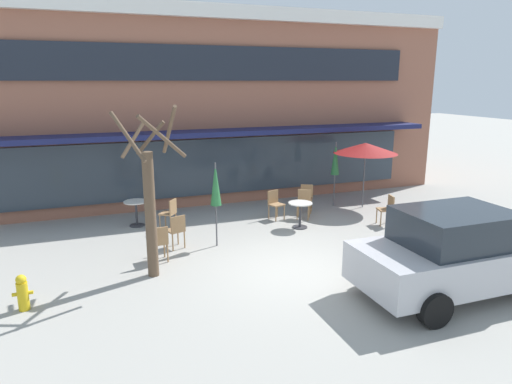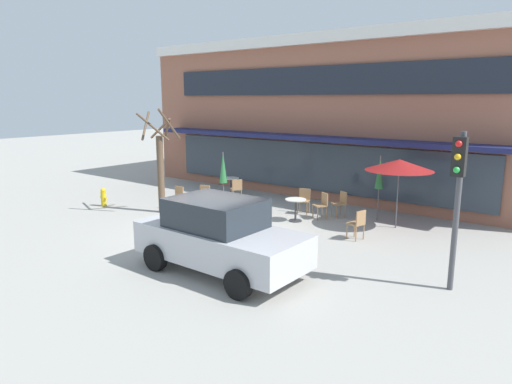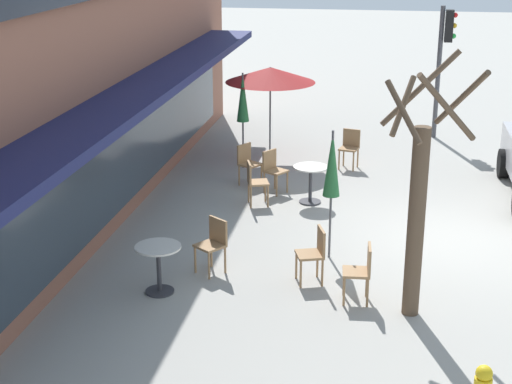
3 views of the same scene
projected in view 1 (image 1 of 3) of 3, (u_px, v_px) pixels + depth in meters
name	position (u px, v px, depth m)	size (l,w,h in m)	color
ground_plane	(290.00, 269.00, 10.44)	(80.00, 80.00, 0.00)	#9E9B93
building_facade	(191.00, 103.00, 18.73)	(17.74, 9.10, 6.58)	#935B47
cafe_table_near_wall	(300.00, 211.00, 13.25)	(0.70, 0.70, 0.76)	#333338
cafe_table_streetside	(136.00, 209.00, 13.41)	(0.70, 0.70, 0.76)	#333338
patio_umbrella_green_folded	(366.00, 148.00, 15.06)	(2.10, 2.10, 2.20)	#4C4C51
patio_umbrella_cream_folded	(335.00, 159.00, 15.32)	(0.28, 0.28, 2.20)	#4C4C51
patio_umbrella_corner_open	(216.00, 185.00, 11.52)	(0.28, 0.28, 2.20)	#4C4C51
cafe_chair_0	(159.00, 241.00, 10.72)	(0.43, 0.43, 0.89)	#9E754C
cafe_chair_1	(275.00, 202.00, 14.11)	(0.50, 0.50, 0.89)	#9E754C
cafe_chair_2	(306.00, 196.00, 14.87)	(0.55, 0.55, 0.89)	#9E754C
cafe_chair_3	(176.00, 229.00, 11.59)	(0.51, 0.51, 0.89)	#9E754C
cafe_chair_4	(387.00, 208.00, 13.53)	(0.49, 0.49, 0.89)	#9E754C
cafe_chair_5	(170.00, 212.00, 13.11)	(0.56, 0.56, 0.89)	#9E754C
cafe_chair_6	(304.00, 202.00, 14.19)	(0.55, 0.55, 0.89)	#9E754C
parked_sedan	(457.00, 253.00, 9.03)	(4.21, 2.04, 1.76)	#B7B7BC
street_tree	(150.00, 200.00, 9.68)	(1.49, 1.37, 3.73)	brown
fire_hydrant	(23.00, 292.00, 8.50)	(0.36, 0.20, 0.71)	gold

